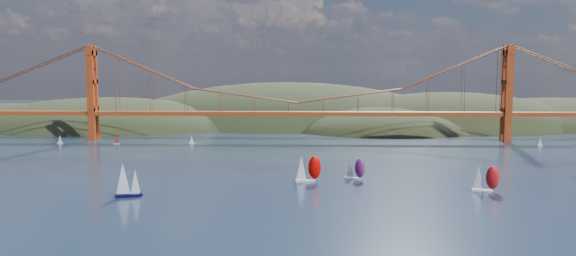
# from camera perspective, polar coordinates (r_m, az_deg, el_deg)

# --- Properties ---
(ground) EXTENTS (1200.00, 1200.00, 0.00)m
(ground) POSITION_cam_1_polar(r_m,az_deg,el_deg) (150.40, -0.08, -9.90)
(ground) COLOR black
(ground) RESTS_ON ground
(headlands) EXTENTS (725.00, 225.00, 96.00)m
(headlands) POSITION_cam_1_polar(r_m,az_deg,el_deg) (428.16, 7.17, -1.27)
(headlands) COLOR black
(headlands) RESTS_ON ground
(bridge) EXTENTS (552.00, 12.00, 55.00)m
(bridge) POSITION_cam_1_polar(r_m,az_deg,el_deg) (324.78, 0.65, 4.40)
(bridge) COLOR #943B16
(bridge) RESTS_ON ground
(sloop_navy) EXTENTS (8.34, 5.36, 12.43)m
(sloop_navy) POSITION_cam_1_polar(r_m,az_deg,el_deg) (189.17, -16.07, -5.12)
(sloop_navy) COLOR black
(sloop_navy) RESTS_ON ground
(racer_0) EXTENTS (9.70, 4.64, 10.93)m
(racer_0) POSITION_cam_1_polar(r_m,az_deg,el_deg) (205.75, 2.01, -4.10)
(racer_0) COLOR silver
(racer_0) RESTS_ON ground
(racer_1) EXTENTS (8.99, 4.58, 10.10)m
(racer_1) POSITION_cam_1_polar(r_m,az_deg,el_deg) (200.81, 19.39, -4.80)
(racer_1) COLOR white
(racer_1) RESTS_ON ground
(racer_rwb) EXTENTS (8.12, 5.93, 9.13)m
(racer_rwb) POSITION_cam_1_polar(r_m,az_deg,el_deg) (212.21, 6.76, -4.06)
(racer_rwb) COLOR silver
(racer_rwb) RESTS_ON ground
(distant_boat_1) EXTENTS (3.00, 2.00, 4.70)m
(distant_boat_1) POSITION_cam_1_polar(r_m,az_deg,el_deg) (337.73, -22.15, -1.06)
(distant_boat_1) COLOR silver
(distant_boat_1) RESTS_ON ground
(distant_boat_2) EXTENTS (3.00, 2.00, 4.70)m
(distant_boat_2) POSITION_cam_1_polar(r_m,az_deg,el_deg) (324.29, -17.01, -1.15)
(distant_boat_2) COLOR silver
(distant_boat_2) RESTS_ON ground
(distant_boat_3) EXTENTS (3.00, 2.00, 4.70)m
(distant_boat_3) POSITION_cam_1_polar(r_m,az_deg,el_deg) (316.18, -9.77, -1.15)
(distant_boat_3) COLOR silver
(distant_boat_3) RESTS_ON ground
(distant_boat_4) EXTENTS (3.00, 2.00, 4.70)m
(distant_boat_4) POSITION_cam_1_polar(r_m,az_deg,el_deg) (330.13, 24.24, -1.29)
(distant_boat_4) COLOR silver
(distant_boat_4) RESTS_ON ground
(gull) EXTENTS (0.90, 0.25, 0.17)m
(gull) POSITION_cam_1_polar(r_m,az_deg,el_deg) (185.64, -25.25, 2.10)
(gull) COLOR white
(gull) RESTS_ON ground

